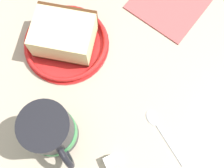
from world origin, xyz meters
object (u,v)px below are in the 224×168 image
Objects in this scene: cake_slice at (64,35)px; folded_napkin at (168,4)px; tea_mug at (52,132)px; sugar_cube at (110,161)px; small_plate at (66,43)px; teaspoon at (158,126)px.

cake_slice is 0.96× the size of folded_napkin.
sugar_cube is (9.98, 0.96, -4.29)cm from tea_mug.
tea_mug is at bearing -96.81° from folded_napkin.
small_plate is 23.00cm from teaspoon.
tea_mug is 0.80× the size of folded_napkin.
teaspoon is 25.03cm from folded_napkin.
teaspoon is (22.50, -4.73, -0.50)cm from small_plate.
teaspoon reaches higher than folded_napkin.
cake_slice reaches higher than folded_napkin.
sugar_cube is at bearing -37.68° from small_plate.
small_plate is 23.38cm from sugar_cube.
sugar_cube is at bearing -38.03° from cake_slice.
teaspoon is at bearing 67.30° from sugar_cube.
small_plate is 1.22× the size of folded_napkin.
cake_slice is 22.23cm from folded_napkin.
cake_slice reaches higher than sugar_cube.
tea_mug is at bearing -60.94° from cake_slice.
small_plate is 1.26× the size of cake_slice.
cake_slice reaches higher than small_plate.
small_plate and sugar_cube have the same top height.
folded_napkin is (12.52, 18.23, -0.56)cm from small_plate.
tea_mug reaches higher than cake_slice.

